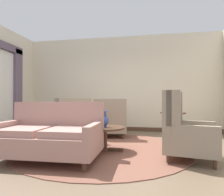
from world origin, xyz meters
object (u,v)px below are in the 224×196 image
(coffee_table, at_px, (104,132))
(armchair_back_corner, at_px, (184,131))
(armchair_near_sideboard, at_px, (69,124))
(side_table, at_px, (173,127))
(porcelain_vase, at_px, (105,120))
(armchair_beside_settee, at_px, (110,121))
(settee, at_px, (50,136))

(coffee_table, xyz_separation_m, armchair_back_corner, (1.39, -0.29, 0.10))
(armchair_near_sideboard, relative_size, side_table, 1.58)
(porcelain_vase, xyz_separation_m, armchair_back_corner, (1.37, -0.23, -0.13))
(armchair_beside_settee, bearing_deg, armchair_back_corner, 122.50)
(coffee_table, relative_size, armchair_near_sideboard, 0.67)
(porcelain_vase, bearing_deg, settee, -138.48)
(armchair_back_corner, bearing_deg, armchair_beside_settee, 52.90)
(armchair_back_corner, height_order, armchair_near_sideboard, armchair_back_corner)
(coffee_table, bearing_deg, porcelain_vase, -74.81)
(porcelain_vase, bearing_deg, coffee_table, 105.19)
(armchair_back_corner, xyz_separation_m, armchair_beside_settee, (-1.55, 1.74, -0.04))
(armchair_back_corner, distance_m, armchair_near_sideboard, 2.56)
(settee, relative_size, side_table, 2.23)
(coffee_table, xyz_separation_m, settee, (-0.74, -0.73, 0.03))
(armchair_beside_settee, bearing_deg, side_table, 133.07)
(armchair_near_sideboard, relative_size, armchair_beside_settee, 1.16)
(armchair_back_corner, bearing_deg, armchair_near_sideboard, 79.53)
(porcelain_vase, height_order, armchair_near_sideboard, armchair_near_sideboard)
(settee, xyz_separation_m, armchair_beside_settee, (0.58, 2.18, 0.03))
(porcelain_vase, distance_m, settee, 1.03)
(coffee_table, height_order, settee, settee)
(settee, xyz_separation_m, armchair_back_corner, (2.13, 0.44, 0.07))
(porcelain_vase, xyz_separation_m, side_table, (1.27, 0.38, -0.15))
(settee, bearing_deg, armchair_near_sideboard, 99.01)
(armchair_back_corner, height_order, armchair_beside_settee, armchair_back_corner)
(porcelain_vase, relative_size, side_table, 0.42)
(porcelain_vase, height_order, settee, settee)
(armchair_near_sideboard, bearing_deg, porcelain_vase, 92.77)
(armchair_near_sideboard, xyz_separation_m, side_table, (2.28, -0.33, 0.01))
(porcelain_vase, bearing_deg, armchair_back_corner, -9.67)
(settee, relative_size, armchair_near_sideboard, 1.41)
(coffee_table, height_order, armchair_back_corner, armchair_back_corner)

